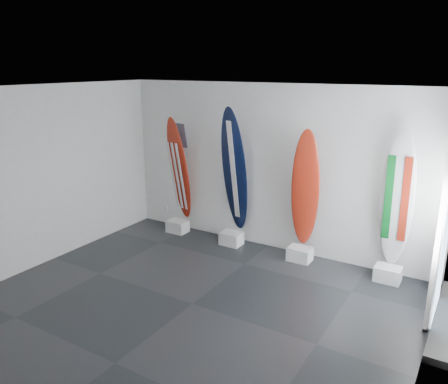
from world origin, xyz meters
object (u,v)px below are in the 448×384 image
Objects in this scene: surfboard_usa at (179,169)px; surfboard_italy at (397,199)px; surfboard_navy at (234,171)px; surfboard_swiss at (305,189)px.

surfboard_usa is 0.97× the size of surfboard_italy.
surfboard_navy is 1.39m from surfboard_swiss.
surfboard_usa is at bearing 178.68° from surfboard_italy.
surfboard_navy reaches higher than surfboard_swiss.
surfboard_usa is 1.03× the size of surfboard_swiss.
surfboard_usa is at bearing -172.54° from surfboard_navy.
surfboard_italy reaches higher than surfboard_usa.
surfboard_usa is 2.66m from surfboard_swiss.
surfboard_navy is 1.09× the size of surfboard_italy.
surfboard_navy reaches higher than surfboard_usa.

